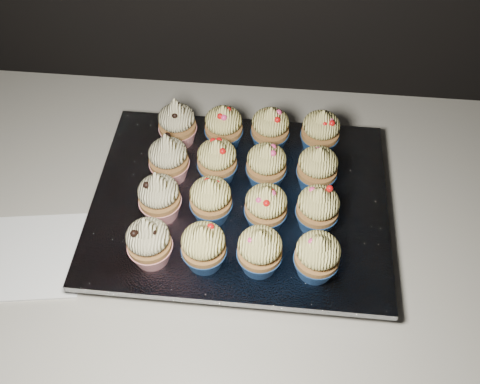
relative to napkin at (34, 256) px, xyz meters
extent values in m
cube|color=black|center=(0.08, 0.12, -0.47)|extent=(2.40, 0.60, 0.86)
cube|color=beige|center=(0.08, 0.12, -0.02)|extent=(2.44, 0.64, 0.04)
cube|color=white|center=(0.00, 0.00, 0.00)|extent=(0.17, 0.17, 0.00)
cube|color=black|center=(0.30, 0.11, 0.01)|extent=(0.42, 0.32, 0.02)
cube|color=silver|center=(0.30, 0.11, 0.03)|extent=(0.45, 0.35, 0.01)
cone|color=red|center=(0.19, 0.00, 0.05)|extent=(0.06, 0.06, 0.03)
ellipsoid|color=beige|center=(0.19, 0.00, 0.09)|extent=(0.06, 0.06, 0.04)
cone|color=beige|center=(0.19, 0.00, 0.11)|extent=(0.03, 0.03, 0.03)
cone|color=navy|center=(0.26, 0.00, 0.05)|extent=(0.06, 0.06, 0.03)
ellipsoid|color=#F8E57D|center=(0.26, 0.00, 0.09)|extent=(0.06, 0.06, 0.04)
cone|color=#F8E57D|center=(0.26, 0.00, 0.11)|extent=(0.03, 0.03, 0.02)
cone|color=navy|center=(0.34, 0.00, 0.05)|extent=(0.06, 0.06, 0.03)
ellipsoid|color=#F8E57D|center=(0.34, 0.00, 0.09)|extent=(0.06, 0.06, 0.04)
cone|color=#F8E57D|center=(0.34, 0.00, 0.11)|extent=(0.03, 0.03, 0.02)
cone|color=navy|center=(0.42, 0.00, 0.05)|extent=(0.06, 0.06, 0.03)
ellipsoid|color=#F8E57D|center=(0.42, 0.00, 0.09)|extent=(0.06, 0.06, 0.04)
cone|color=#F8E57D|center=(0.42, 0.00, 0.11)|extent=(0.03, 0.03, 0.02)
cone|color=red|center=(0.18, 0.07, 0.05)|extent=(0.06, 0.06, 0.03)
ellipsoid|color=beige|center=(0.18, 0.07, 0.09)|extent=(0.06, 0.06, 0.04)
cone|color=beige|center=(0.18, 0.07, 0.11)|extent=(0.03, 0.03, 0.03)
cone|color=navy|center=(0.26, 0.08, 0.05)|extent=(0.06, 0.06, 0.03)
ellipsoid|color=#F8E57D|center=(0.26, 0.08, 0.09)|extent=(0.06, 0.06, 0.04)
cone|color=#F8E57D|center=(0.26, 0.08, 0.11)|extent=(0.03, 0.03, 0.02)
cone|color=navy|center=(0.34, 0.07, 0.05)|extent=(0.06, 0.06, 0.03)
ellipsoid|color=#F8E57D|center=(0.34, 0.07, 0.09)|extent=(0.06, 0.06, 0.04)
cone|color=#F8E57D|center=(0.34, 0.07, 0.11)|extent=(0.03, 0.03, 0.02)
cone|color=navy|center=(0.42, 0.08, 0.05)|extent=(0.06, 0.06, 0.03)
ellipsoid|color=#F8E57D|center=(0.42, 0.08, 0.09)|extent=(0.06, 0.06, 0.04)
cone|color=#F8E57D|center=(0.42, 0.08, 0.11)|extent=(0.03, 0.03, 0.02)
cone|color=red|center=(0.18, 0.15, 0.05)|extent=(0.06, 0.06, 0.03)
ellipsoid|color=beige|center=(0.18, 0.15, 0.09)|extent=(0.06, 0.06, 0.04)
cone|color=beige|center=(0.18, 0.15, 0.11)|extent=(0.03, 0.03, 0.03)
cone|color=navy|center=(0.26, 0.15, 0.05)|extent=(0.06, 0.06, 0.03)
ellipsoid|color=#F8E57D|center=(0.26, 0.15, 0.09)|extent=(0.06, 0.06, 0.04)
cone|color=#F8E57D|center=(0.26, 0.15, 0.11)|extent=(0.03, 0.03, 0.02)
cone|color=navy|center=(0.34, 0.15, 0.05)|extent=(0.06, 0.06, 0.03)
ellipsoid|color=#F8E57D|center=(0.34, 0.15, 0.09)|extent=(0.06, 0.06, 0.04)
cone|color=#F8E57D|center=(0.34, 0.15, 0.11)|extent=(0.03, 0.03, 0.02)
cone|color=navy|center=(0.41, 0.15, 0.05)|extent=(0.06, 0.06, 0.03)
ellipsoid|color=#F8E57D|center=(0.41, 0.15, 0.09)|extent=(0.06, 0.06, 0.04)
cone|color=#F8E57D|center=(0.41, 0.15, 0.11)|extent=(0.03, 0.03, 0.02)
cone|color=red|center=(0.19, 0.23, 0.05)|extent=(0.06, 0.06, 0.03)
ellipsoid|color=beige|center=(0.19, 0.23, 0.09)|extent=(0.06, 0.06, 0.04)
cone|color=beige|center=(0.19, 0.23, 0.11)|extent=(0.03, 0.03, 0.03)
cone|color=navy|center=(0.26, 0.23, 0.05)|extent=(0.06, 0.06, 0.03)
ellipsoid|color=#F8E57D|center=(0.26, 0.23, 0.09)|extent=(0.06, 0.06, 0.04)
cone|color=#F8E57D|center=(0.26, 0.23, 0.11)|extent=(0.03, 0.03, 0.02)
cone|color=navy|center=(0.34, 0.23, 0.05)|extent=(0.06, 0.06, 0.03)
ellipsoid|color=#F8E57D|center=(0.34, 0.23, 0.09)|extent=(0.06, 0.06, 0.04)
cone|color=#F8E57D|center=(0.34, 0.23, 0.11)|extent=(0.03, 0.03, 0.02)
cone|color=navy|center=(0.42, 0.23, 0.05)|extent=(0.06, 0.06, 0.03)
ellipsoid|color=#F8E57D|center=(0.42, 0.23, 0.09)|extent=(0.06, 0.06, 0.04)
cone|color=#F8E57D|center=(0.42, 0.23, 0.11)|extent=(0.03, 0.03, 0.02)
camera|label=1|loc=(0.35, -0.39, 0.69)|focal=40.00mm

